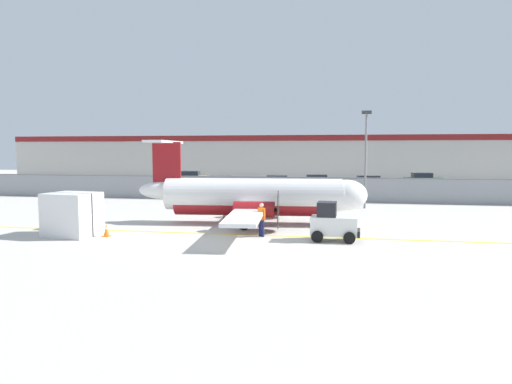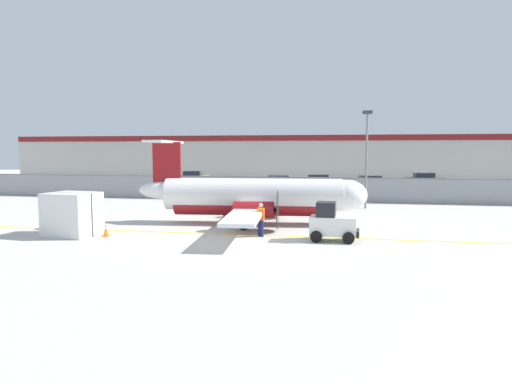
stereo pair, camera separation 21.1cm
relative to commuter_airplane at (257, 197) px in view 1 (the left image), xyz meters
The scene contains 18 objects.
ground_plane 4.01m from the commuter_airplane, 87.05° to the right, with size 140.00×140.00×0.01m.
perimeter_fence 12.33m from the commuter_airplane, 89.12° to the left, with size 98.00×0.10×2.10m.
parking_lot_strip 23.87m from the commuter_airplane, 89.54° to the left, with size 98.00×17.00×0.12m.
background_building 42.34m from the commuter_airplane, 89.74° to the left, with size 91.00×8.10×6.50m.
commuter_airplane is the anchor object (origin of this frame).
baggage_tug 6.36m from the commuter_airplane, 44.83° to the right, with size 2.39×1.49×1.88m.
ground_crew_worker 4.12m from the commuter_airplane, 77.12° to the right, with size 0.48×0.48×1.70m.
cargo_container 10.20m from the commuter_airplane, 148.09° to the right, with size 2.65×2.31×2.20m.
traffic_cone_near_left 8.76m from the commuter_airplane, 142.14° to the right, with size 0.36×0.36×0.64m.
traffic_cone_near_right 2.40m from the commuter_airplane, behind, with size 0.36×0.36×0.64m.
traffic_cone_far_left 4.88m from the commuter_airplane, 15.95° to the left, with size 0.36×0.36×0.64m.
parked_car_0 32.85m from the commuter_airplane, 114.97° to the left, with size 4.29×2.19×1.58m.
parked_car_1 20.80m from the commuter_airplane, 110.21° to the left, with size 4.36×2.36×1.58m.
parked_car_2 21.89m from the commuter_airplane, 93.89° to the left, with size 4.38×2.41×1.58m.
parked_car_3 24.17m from the commuter_airplane, 83.71° to the left, with size 4.34×2.31×1.58m.
parked_car_4 24.39m from the commuter_airplane, 70.54° to the left, with size 4.38×2.42×1.58m.
parked_car_5 33.59m from the commuter_airplane, 63.84° to the left, with size 4.32×2.25×1.58m.
apron_light_pole 11.18m from the commuter_airplane, 51.41° to the left, with size 0.70×0.30×7.27m.
Camera 1 is at (4.35, -20.80, 4.36)m, focal length 32.00 mm.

